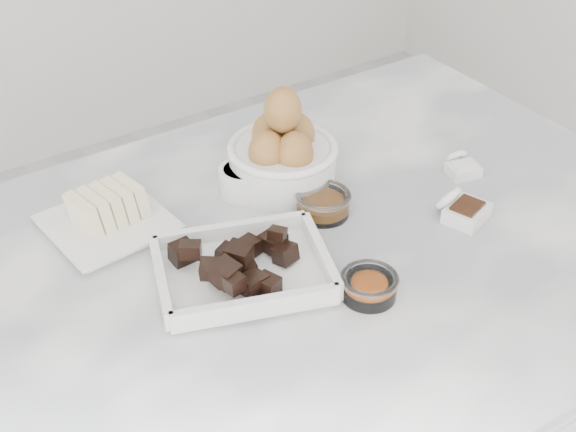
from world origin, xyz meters
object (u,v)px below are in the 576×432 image
object	(u,v)px
butter_plate	(104,216)
egg_bowl	(282,154)
honey_bowl	(323,203)
zest_bowl	(369,285)
sugar_ramekin	(243,180)
salt_spoon	(462,166)
vanilla_spoon	(462,209)
chocolate_dish	(243,265)

from	to	relation	value
butter_plate	egg_bowl	world-z (taller)	egg_bowl
honey_bowl	zest_bowl	size ratio (longest dim) A/B	1.09
sugar_ramekin	salt_spoon	size ratio (longest dim) A/B	1.11
butter_plate	honey_bowl	xyz separation A→B (m)	(0.28, -0.14, -0.01)
honey_bowl	vanilla_spoon	bearing A→B (deg)	-36.48
vanilla_spoon	salt_spoon	distance (m)	0.12
butter_plate	honey_bowl	bearing A→B (deg)	-26.10
chocolate_dish	sugar_ramekin	size ratio (longest dim) A/B	3.64
chocolate_dish	egg_bowl	xyz separation A→B (m)	(0.17, 0.17, 0.03)
salt_spoon	honey_bowl	bearing A→B (deg)	172.91
butter_plate	vanilla_spoon	size ratio (longest dim) A/B	1.99
honey_bowl	salt_spoon	xyz separation A→B (m)	(0.25, -0.03, -0.01)
sugar_ramekin	zest_bowl	distance (m)	0.29
zest_bowl	honey_bowl	bearing A→B (deg)	72.52
chocolate_dish	salt_spoon	distance (m)	0.43
chocolate_dish	egg_bowl	world-z (taller)	egg_bowl
zest_bowl	salt_spoon	xyz separation A→B (m)	(0.31, 0.15, -0.01)
butter_plate	chocolate_dish	bearing A→B (deg)	-62.14
zest_bowl	butter_plate	bearing A→B (deg)	125.16
butter_plate	vanilla_spoon	bearing A→B (deg)	-30.16
egg_bowl	zest_bowl	distance (m)	0.29
vanilla_spoon	sugar_ramekin	bearing A→B (deg)	135.22
butter_plate	zest_bowl	bearing A→B (deg)	-54.84
zest_bowl	vanilla_spoon	world-z (taller)	vanilla_spoon
honey_bowl	zest_bowl	distance (m)	0.19
egg_bowl	honey_bowl	bearing A→B (deg)	-87.46
chocolate_dish	salt_spoon	size ratio (longest dim) A/B	4.04
chocolate_dish	vanilla_spoon	size ratio (longest dim) A/B	3.04
sugar_ramekin	egg_bowl	bearing A→B (deg)	-7.59
chocolate_dish	salt_spoon	world-z (taller)	chocolate_dish
vanilla_spoon	honey_bowl	bearing A→B (deg)	143.52
butter_plate	honey_bowl	size ratio (longest dim) A/B	2.14
butter_plate	salt_spoon	xyz separation A→B (m)	(0.53, -0.17, -0.01)
egg_bowl	chocolate_dish	bearing A→B (deg)	-135.84
chocolate_dish	egg_bowl	bearing A→B (deg)	44.16
zest_bowl	vanilla_spoon	bearing A→B (deg)	15.60
sugar_ramekin	chocolate_dish	bearing A→B (deg)	-121.18
vanilla_spoon	salt_spoon	world-z (taller)	vanilla_spoon
chocolate_dish	butter_plate	size ratio (longest dim) A/B	1.53
chocolate_dish	butter_plate	xyz separation A→B (m)	(-0.11, 0.20, 0.00)
sugar_ramekin	egg_bowl	distance (m)	0.07
butter_plate	salt_spoon	size ratio (longest dim) A/B	2.65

